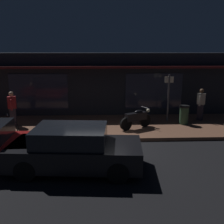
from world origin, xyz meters
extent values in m
plane|color=black|center=(0.00, 0.00, 0.00)|extent=(60.00, 60.00, 0.00)
cube|color=brown|center=(0.00, 3.00, 0.07)|extent=(18.00, 4.00, 0.15)
cube|color=black|center=(0.00, 6.40, 1.80)|extent=(18.00, 2.80, 3.60)
cube|color=#262838|center=(-3.20, 4.98, 1.50)|extent=(3.20, 0.04, 2.00)
cube|color=#262838|center=(3.20, 4.98, 1.50)|extent=(3.20, 0.04, 2.00)
cube|color=#591919|center=(0.00, 4.75, 2.85)|extent=(16.20, 0.50, 0.12)
cylinder|color=black|center=(1.37, 2.10, 0.45)|extent=(0.58, 0.39, 0.60)
cylinder|color=black|center=(2.34, 2.63, 0.45)|extent=(0.58, 0.39, 0.60)
cube|color=black|center=(1.86, 2.37, 0.73)|extent=(1.10, 0.77, 0.36)
ellipsoid|color=black|center=(1.99, 2.44, 0.93)|extent=(0.50, 0.42, 0.20)
sphere|color=#F9EDB7|center=(2.49, 2.71, 0.93)|extent=(0.18, 0.18, 0.18)
cylinder|color=gray|center=(2.32, 2.61, 1.10)|extent=(0.29, 0.50, 0.03)
torus|color=black|center=(-3.69, 1.69, 0.48)|extent=(0.63, 0.28, 0.66)
cylinder|color=black|center=(-3.76, 1.66, 1.05)|extent=(0.18, 0.40, 0.02)
cube|color=#28232D|center=(-4.06, 3.15, 0.57)|extent=(0.32, 0.26, 0.85)
cube|color=maroon|center=(-4.06, 3.15, 1.29)|extent=(0.42, 0.30, 0.58)
sphere|color=tan|center=(-4.06, 3.15, 1.71)|extent=(0.22, 0.22, 0.22)
cylinder|color=maroon|center=(-4.12, 3.40, 1.22)|extent=(0.11, 0.11, 0.52)
cylinder|color=maroon|center=(-4.01, 2.90, 1.22)|extent=(0.11, 0.11, 0.52)
cube|color=#28232D|center=(5.43, 3.70, 0.57)|extent=(0.34, 0.33, 0.85)
cube|color=#B2AD9E|center=(5.43, 3.70, 1.29)|extent=(0.44, 0.40, 0.58)
sphere|color=brown|center=(5.43, 3.70, 1.71)|extent=(0.22, 0.22, 0.22)
cylinder|color=#B2AD9E|center=(5.28, 3.49, 1.22)|extent=(0.13, 0.13, 0.52)
cylinder|color=#B2AD9E|center=(5.58, 3.91, 1.22)|extent=(0.13, 0.13, 0.52)
cylinder|color=#47474C|center=(3.68, 3.63, 1.35)|extent=(0.09, 0.09, 2.40)
cube|color=beige|center=(3.68, 3.63, 2.30)|extent=(0.44, 0.03, 0.30)
cylinder|color=#2D4C33|center=(4.35, 3.02, 0.57)|extent=(0.44, 0.44, 0.85)
cylinder|color=black|center=(4.35, 3.02, 1.04)|extent=(0.48, 0.48, 0.08)
cylinder|color=black|center=(-2.42, -0.21, 0.32)|extent=(0.65, 0.24, 0.64)
cylinder|color=black|center=(-2.38, -1.77, 0.32)|extent=(0.65, 0.24, 0.64)
cylinder|color=black|center=(0.85, -0.78, 0.32)|extent=(0.66, 0.27, 0.64)
cylinder|color=black|center=(0.73, -2.34, 0.32)|extent=(0.66, 0.27, 0.64)
cylinder|color=black|center=(-1.84, -0.57, 0.32)|extent=(0.66, 0.27, 0.64)
cylinder|color=black|center=(-1.96, -2.12, 0.32)|extent=(0.66, 0.27, 0.64)
cube|color=black|center=(-0.56, -1.45, 0.55)|extent=(4.23, 2.08, 0.68)
cube|color=black|center=(-0.71, -1.44, 1.10)|extent=(2.32, 1.77, 0.64)
camera|label=1|loc=(0.29, -8.89, 3.71)|focal=40.24mm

